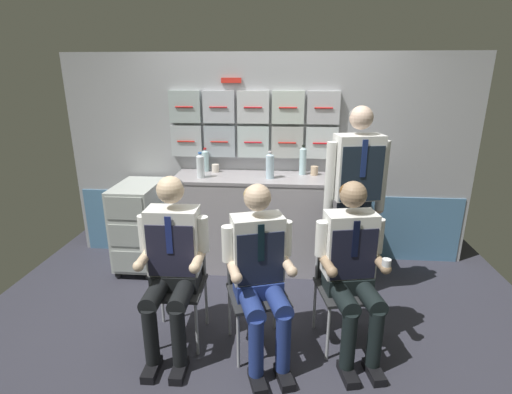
{
  "coord_description": "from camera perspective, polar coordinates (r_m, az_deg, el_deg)",
  "views": [
    {
      "loc": [
        0.21,
        -2.59,
        1.95
      ],
      "look_at": [
        -0.03,
        0.28,
        1.02
      ],
      "focal_mm": 27.06,
      "sensor_mm": 36.0,
      "label": 1
    }
  ],
  "objects": [
    {
      "name": "espresso_cup_small",
      "position": [
        4.01,
        -6.01,
        4.3
      ],
      "size": [
        0.08,
        0.08,
        0.08
      ],
      "color": "beige",
      "rests_on": "galley_counter"
    },
    {
      "name": "sparkling_bottle_green",
      "position": [
        3.78,
        -8.21,
        4.59
      ],
      "size": [
        0.08,
        0.08,
        0.25
      ],
      "color": "silver",
      "rests_on": "galley_counter"
    },
    {
      "name": "folding_chair_by_counter",
      "position": [
        3.01,
        12.73,
        -10.97
      ],
      "size": [
        0.47,
        0.47,
        0.85
      ],
      "color": "#A8AAAF",
      "rests_on": "ground"
    },
    {
      "name": "water_bottle_blue_cap",
      "position": [
        3.73,
        2.08,
        4.67
      ],
      "size": [
        0.08,
        0.08,
        0.27
      ],
      "color": "silver",
      "rests_on": "galley_counter"
    },
    {
      "name": "crew_member_by_counter",
      "position": [
        2.8,
        14.06,
        -9.44
      ],
      "size": [
        0.5,
        0.65,
        1.26
      ],
      "color": "black",
      "rests_on": "ground"
    },
    {
      "name": "crew_member_right",
      "position": [
        2.66,
        0.62,
        -10.35
      ],
      "size": [
        0.52,
        0.67,
        1.26
      ],
      "color": "black",
      "rests_on": "ground"
    },
    {
      "name": "galley_counter",
      "position": [
        3.97,
        1.57,
        -3.78
      ],
      "size": [
        1.84,
        0.53,
        0.97
      ],
      "color": "#ACA6AB",
      "rests_on": "ground"
    },
    {
      "name": "paper_cup_tan",
      "position": [
        3.91,
        8.61,
        3.9
      ],
      "size": [
        0.07,
        0.07,
        0.09
      ],
      "color": "#CAAC89",
      "rests_on": "galley_counter"
    },
    {
      "name": "galley_bulkhead",
      "position": [
        4.07,
        1.48,
        5.37
      ],
      "size": [
        4.2,
        0.14,
        2.15
      ],
      "color": "#A6A7AD",
      "rests_on": "ground"
    },
    {
      "name": "crew_member_standing",
      "position": [
        3.35,
        14.51,
        1.21
      ],
      "size": [
        0.53,
        0.33,
        1.71
      ],
      "color": "black",
      "rests_on": "ground"
    },
    {
      "name": "crew_member_left",
      "position": [
        2.81,
        -12.35,
        -8.8
      ],
      "size": [
        0.51,
        0.62,
        1.28
      ],
      "color": "black",
      "rests_on": "ground"
    },
    {
      "name": "water_bottle_clear",
      "position": [
        3.9,
        6.93,
        5.36
      ],
      "size": [
        0.07,
        0.07,
        0.3
      ],
      "color": "silver",
      "rests_on": "galley_counter"
    },
    {
      "name": "folding_chair_right",
      "position": [
        2.88,
        -0.16,
        -11.86
      ],
      "size": [
        0.5,
        0.5,
        0.85
      ],
      "color": "#A8AAAF",
      "rests_on": "ground"
    },
    {
      "name": "service_trolley",
      "position": [
        4.14,
        -16.82,
        -3.79
      ],
      "size": [
        0.4,
        0.65,
        0.89
      ],
      "color": "black",
      "rests_on": "ground"
    },
    {
      "name": "folding_chair_left",
      "position": [
        3.03,
        -11.3,
        -10.63
      ],
      "size": [
        0.41,
        0.41,
        0.85
      ],
      "color": "#A8AAAF",
      "rests_on": "ground"
    },
    {
      "name": "water_bottle_tall",
      "position": [
        4.04,
        -7.49,
        5.4
      ],
      "size": [
        0.07,
        0.07,
        0.24
      ],
      "color": "silver",
      "rests_on": "galley_counter"
    },
    {
      "name": "ground",
      "position": [
        3.26,
        0.07,
        -19.3
      ],
      "size": [
        4.8,
        4.8,
        0.04
      ],
      "primitive_type": "cube",
      "color": "#31313C"
    }
  ]
}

